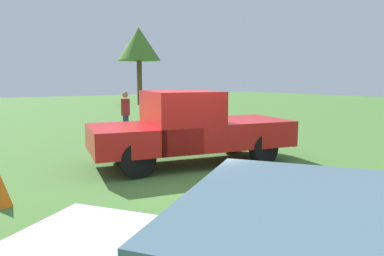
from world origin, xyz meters
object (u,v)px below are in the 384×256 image
at_px(traffic_cone, 1,190).
at_px(tree_far_center, 139,45).
at_px(person_bystander, 126,112).
at_px(pickup_truck, 187,126).

bearing_deg(traffic_cone, tree_far_center, -122.10).
xyz_separation_m(person_bystander, traffic_cone, (4.73, 5.45, -0.67)).
xyz_separation_m(person_bystander, tree_far_center, (-8.24, -15.23, 4.04)).
xyz_separation_m(pickup_truck, traffic_cone, (4.25, 0.75, -0.68)).
distance_m(pickup_truck, person_bystander, 4.73).
bearing_deg(tree_far_center, traffic_cone, 57.90).
distance_m(tree_far_center, traffic_cone, 24.86).
height_order(pickup_truck, tree_far_center, tree_far_center).
bearing_deg(tree_far_center, person_bystander, 61.58).
height_order(tree_far_center, traffic_cone, tree_far_center).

